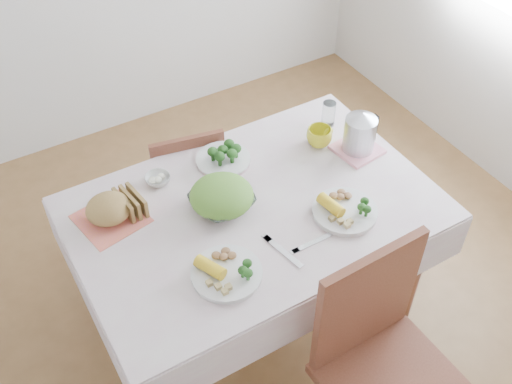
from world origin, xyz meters
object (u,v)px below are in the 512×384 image
chair_far (184,172)px  yellow_mug (319,137)px  salad_bowl (222,202)px  dinner_plate_left (227,274)px  dining_table (254,265)px  electric_kettle (360,130)px  dinner_plate_right (345,211)px

chair_far → yellow_mug: chair_far is taller
salad_bowl → yellow_mug: 0.59m
salad_bowl → dinner_plate_left: size_ratio=0.92×
dining_table → chair_far: size_ratio=1.71×
dinner_plate_left → salad_bowl: bearing=64.5°
salad_bowl → yellow_mug: yellow_mug is taller
dining_table → chair_far: chair_far is taller
dining_table → electric_kettle: bearing=6.8°
chair_far → salad_bowl: bearing=93.8°
chair_far → dinner_plate_right: size_ratio=3.02×
chair_far → electric_kettle: size_ratio=4.06×
yellow_mug → dinner_plate_left: bearing=-148.2°
salad_bowl → electric_kettle: bearing=0.3°
dinner_plate_left → electric_kettle: bearing=20.9°
chair_far → dinner_plate_left: size_ratio=3.03×
chair_far → electric_kettle: (0.63, -0.58, 0.42)m
dinner_plate_right → yellow_mug: bearing=69.0°
dining_table → dinner_plate_right: size_ratio=5.16×
dining_table → chair_far: 0.66m
dining_table → electric_kettle: electric_kettle is taller
dinner_plate_right → electric_kettle: (0.29, 0.29, 0.11)m
dining_table → salad_bowl: salad_bowl is taller
yellow_mug → electric_kettle: bearing=-44.4°
salad_bowl → dinner_plate_right: salad_bowl is taller
salad_bowl → dining_table: bearing=-29.7°
dining_table → yellow_mug: size_ratio=11.87×
chair_far → dinner_plate_left: (-0.23, -0.91, 0.31)m
chair_far → dinner_plate_left: 0.99m
chair_far → dining_table: bearing=104.8°
chair_far → electric_kettle: electric_kettle is taller
dining_table → dinner_plate_left: size_ratio=5.17×
electric_kettle → chair_far: bearing=142.1°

